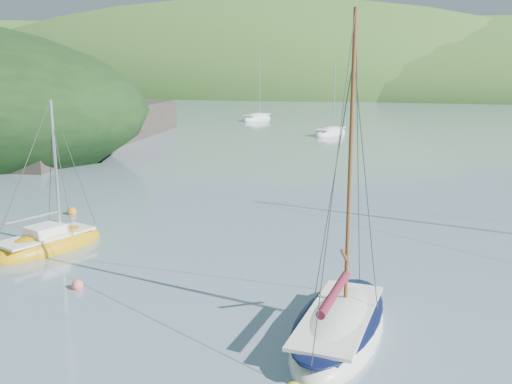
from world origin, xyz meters
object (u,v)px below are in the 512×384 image
(distant_sloop_a, at_px, (330,134))
(daysailer_white, at_px, (339,328))
(distant_sloop_c, at_px, (257,119))
(sailboat_yellow, at_px, (49,245))

(distant_sloop_a, bearing_deg, daysailer_white, -62.47)
(distant_sloop_a, xyz_separation_m, distant_sloop_c, (-13.88, 14.98, 0.01))
(daysailer_white, height_order, sailboat_yellow, daysailer_white)
(sailboat_yellow, bearing_deg, daysailer_white, -0.16)
(daysailer_white, distance_m, distant_sloop_a, 50.21)
(sailboat_yellow, distance_m, distant_sloop_c, 61.17)
(distant_sloop_a, height_order, distant_sloop_c, distant_sloop_c)
(daysailer_white, height_order, distant_sloop_a, daysailer_white)
(distant_sloop_a, bearing_deg, distant_sloop_c, 148.70)
(sailboat_yellow, distance_m, distant_sloop_a, 45.30)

